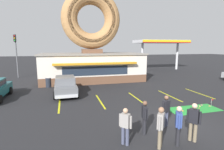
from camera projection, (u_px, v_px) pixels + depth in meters
name	position (u px, v px, depth m)	size (l,w,h in m)	color
ground_plane	(176.00, 124.00, 9.40)	(160.00, 160.00, 0.00)	#232326
donut_shop_building	(92.00, 50.00, 21.49)	(12.30, 6.75, 10.96)	brown
putting_mat	(194.00, 109.00, 11.59)	(3.44, 1.41, 0.03)	green
mini_donut_near_left	(200.00, 106.00, 12.12)	(0.13, 0.13, 0.04)	#E5C666
mini_donut_near_right	(190.00, 112.00, 11.09)	(0.13, 0.13, 0.04)	brown
mini_donut_mid_left	(202.00, 105.00, 12.34)	(0.13, 0.13, 0.04)	#D8667F
mini_donut_mid_centre	(209.00, 106.00, 12.13)	(0.13, 0.13, 0.04)	#D17F47
mini_donut_mid_right	(199.00, 108.00, 11.72)	(0.13, 0.13, 0.04)	brown
mini_donut_far_left	(183.00, 111.00, 11.21)	(0.13, 0.13, 0.04)	#D17F47
golf_ball	(190.00, 110.00, 11.36)	(0.04, 0.04, 0.04)	white
putting_flag_pin	(212.00, 101.00, 11.99)	(0.13, 0.01, 0.55)	silver
car_grey	(65.00, 85.00, 15.15)	(2.10, 4.62, 1.60)	slate
pedestrian_blue_sweater_man	(145.00, 116.00, 8.25)	(0.33, 0.58, 1.62)	#232328
pedestrian_hooded_kid	(194.00, 120.00, 7.57)	(0.42, 0.50, 1.73)	#7F7056
pedestrian_leather_jacket_man	(166.00, 110.00, 9.00)	(0.56, 0.36, 1.66)	#474C66
pedestrian_clipboard_woman	(178.00, 124.00, 7.28)	(0.40, 0.53, 1.70)	#232328
pedestrian_beanie_man	(125.00, 125.00, 7.29)	(0.44, 0.46, 1.61)	#474C66
pedestrian_crossing_woman	(161.00, 125.00, 7.05)	(0.43, 0.48, 1.74)	#7F7056
trash_bin	(48.00, 82.00, 18.01)	(0.57, 0.57, 0.97)	#232833
traffic_light_pole	(16.00, 50.00, 23.12)	(0.28, 0.47, 5.80)	#595B60
gas_station_canopy	(161.00, 43.00, 30.99)	(9.00, 4.46, 5.30)	silver
parking_stripe_far_left	(59.00, 104.00, 12.60)	(0.12, 3.60, 0.01)	yellow
parking_stripe_left	(100.00, 101.00, 13.36)	(0.12, 3.60, 0.01)	yellow
parking_stripe_mid_left	(137.00, 98.00, 14.12)	(0.12, 3.60, 0.01)	yellow
parking_stripe_centre	(169.00, 96.00, 14.88)	(0.12, 3.60, 0.01)	yellow
parking_stripe_mid_right	(199.00, 93.00, 15.65)	(0.12, 3.60, 0.01)	yellow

